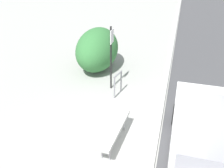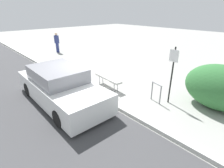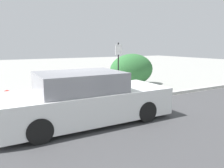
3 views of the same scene
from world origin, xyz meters
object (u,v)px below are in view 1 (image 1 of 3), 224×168
at_px(parked_car_near, 213,147).
at_px(bike_rack, 118,82).
at_px(sign_post, 111,53).
at_px(bench, 114,129).

bearing_deg(parked_car_near, bike_rack, 47.80).
bearing_deg(sign_post, parked_car_near, -133.35).
relative_size(bench, sign_post, 0.76).
xyz_separation_m(bench, bike_rack, (2.42, 0.51, 0.02)).
height_order(bike_rack, parked_car_near, parked_car_near).
xyz_separation_m(sign_post, parked_car_near, (-3.03, -3.21, -0.73)).
distance_m(bike_rack, sign_post, 1.02).
distance_m(sign_post, parked_car_near, 4.48).
height_order(bench, bike_rack, bike_rack).
bearing_deg(bike_rack, parked_car_near, -132.66).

